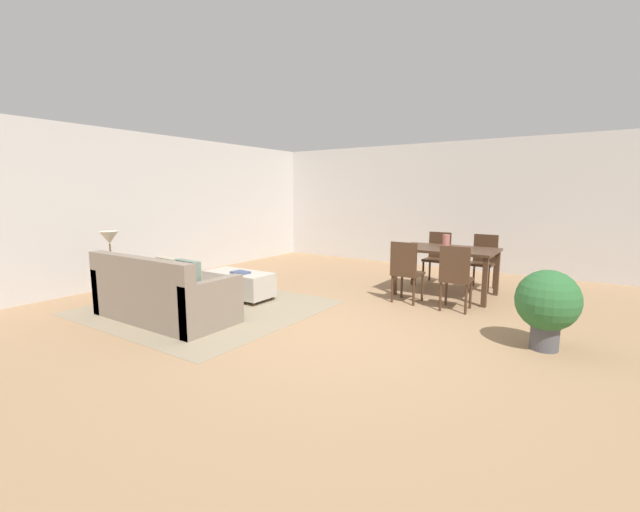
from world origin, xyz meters
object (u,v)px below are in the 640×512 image
at_px(side_table, 112,275).
at_px(potted_plant, 547,303).
at_px(table_lamp, 109,239).
at_px(dining_chair_near_right, 455,274).
at_px(couch, 162,297).
at_px(ottoman_table, 239,283).
at_px(dining_chair_near_left, 406,269).
at_px(vase_centerpiece, 446,241).
at_px(book_on_ottoman, 240,272).
at_px(dining_chair_far_right, 483,258).
at_px(dining_chair_far_left, 438,254).
at_px(dining_table, 446,254).

bearing_deg(side_table, potted_plant, 15.33).
relative_size(table_lamp, dining_chair_near_right, 0.57).
xyz_separation_m(couch, ottoman_table, (0.05, 1.33, -0.06)).
bearing_deg(couch, dining_chair_near_left, 47.71).
bearing_deg(couch, vase_centerpiece, 51.93).
height_order(table_lamp, potted_plant, table_lamp).
bearing_deg(side_table, book_on_ottoman, 39.43).
xyz_separation_m(table_lamp, dining_chair_far_right, (4.30, 4.12, -0.44)).
height_order(table_lamp, dining_chair_far_left, table_lamp).
bearing_deg(potted_plant, side_table, -164.67).
xyz_separation_m(dining_table, vase_centerpiece, (-0.01, 0.00, 0.20)).
xyz_separation_m(ottoman_table, side_table, (-1.33, -1.25, 0.20)).
bearing_deg(table_lamp, side_table, -165.96).
distance_m(side_table, dining_chair_near_right, 4.94).
bearing_deg(ottoman_table, dining_table, 38.06).
relative_size(couch, dining_table, 1.29).
bearing_deg(book_on_ottoman, vase_centerpiece, 40.42).
xyz_separation_m(side_table, vase_centerpiece, (3.90, 3.28, 0.43)).
bearing_deg(vase_centerpiece, book_on_ottoman, -139.58).
distance_m(couch, dining_table, 4.28).
bearing_deg(dining_chair_near_right, potted_plant, -36.88).
bearing_deg(couch, side_table, 176.81).
relative_size(vase_centerpiece, potted_plant, 0.25).
height_order(dining_chair_far_right, book_on_ottoman, dining_chair_far_right).
relative_size(side_table, vase_centerpiece, 2.60).
height_order(table_lamp, dining_chair_far_right, table_lamp).
relative_size(ottoman_table, table_lamp, 2.07).
relative_size(dining_chair_far_left, dining_chair_far_right, 1.00).
xyz_separation_m(dining_chair_far_right, book_on_ottoman, (-2.86, -2.93, -0.08)).
distance_m(dining_chair_far_right, vase_centerpiece, 0.99).
xyz_separation_m(ottoman_table, dining_table, (2.58, 2.02, 0.43)).
height_order(ottoman_table, dining_chair_near_right, dining_chair_near_right).
height_order(dining_table, dining_chair_far_right, dining_chair_far_right).
bearing_deg(dining_chair_far_left, dining_table, -64.16).
relative_size(ottoman_table, vase_centerpiece, 5.10).
bearing_deg(potted_plant, vase_centerpiece, 132.29).
relative_size(ottoman_table, dining_chair_far_right, 1.18).
xyz_separation_m(dining_table, dining_chair_near_right, (0.40, -0.87, -0.15)).
bearing_deg(dining_chair_far_left, table_lamp, -130.54).
xyz_separation_m(dining_chair_near_right, dining_chair_far_left, (-0.80, 1.70, 0.00)).
xyz_separation_m(dining_chair_near_right, vase_centerpiece, (-0.41, 0.87, 0.35)).
bearing_deg(table_lamp, dining_chair_far_left, 49.46).
height_order(couch, book_on_ottoman, couch).
xyz_separation_m(vase_centerpiece, book_on_ottoman, (-2.46, -2.10, -0.43)).
distance_m(dining_chair_near_right, dining_chair_far_left, 1.88).
distance_m(ottoman_table, dining_chair_far_left, 3.60).
height_order(couch, dining_chair_near_left, dining_chair_near_left).
bearing_deg(dining_table, book_on_ottoman, -139.77).
bearing_deg(dining_chair_far_left, vase_centerpiece, -64.89).
bearing_deg(couch, dining_chair_far_left, 61.83).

